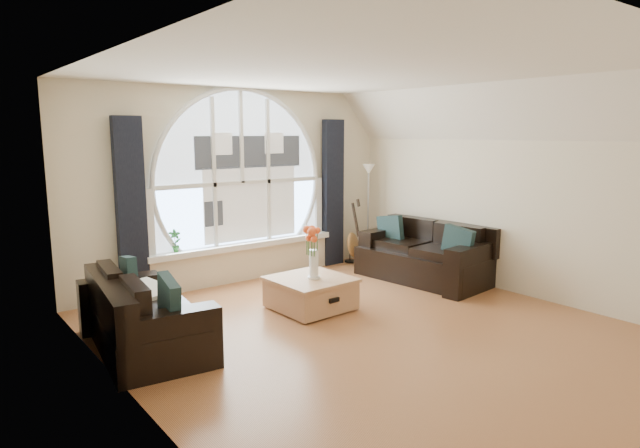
{
  "coord_description": "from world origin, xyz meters",
  "views": [
    {
      "loc": [
        -3.8,
        -4.0,
        2.1
      ],
      "look_at": [
        0.0,
        0.9,
        1.05
      ],
      "focal_mm": 30.41,
      "sensor_mm": 36.0,
      "label": 1
    }
  ],
  "objects": [
    {
      "name": "sofa_right",
      "position": [
        2.02,
        1.08,
        0.4
      ],
      "size": [
        1.12,
        1.94,
        0.82
      ],
      "primitive_type": "cube",
      "rotation": [
        0.0,
        0.0,
        0.11
      ],
      "color": "black",
      "rests_on": "ground"
    },
    {
      "name": "guitar",
      "position": [
        1.9,
        2.47,
        0.53
      ],
      "size": [
        0.43,
        0.37,
        1.06
      ],
      "primitive_type": "cube",
      "rotation": [
        0.0,
        0.0,
        0.43
      ],
      "color": "brown",
      "rests_on": "ground"
    },
    {
      "name": "ceiling",
      "position": [
        0.0,
        0.0,
        2.7
      ],
      "size": [
        5.0,
        5.5,
        0.01
      ],
      "primitive_type": "cube",
      "color": "silver",
      "rests_on": "ground"
    },
    {
      "name": "wall_left",
      "position": [
        -2.5,
        0.0,
        1.35
      ],
      "size": [
        0.01,
        5.5,
        2.7
      ],
      "primitive_type": "cube",
      "color": "beige",
      "rests_on": "ground"
    },
    {
      "name": "ground",
      "position": [
        0.0,
        0.0,
        0.0
      ],
      "size": [
        5.0,
        5.5,
        0.01
      ],
      "primitive_type": "cube",
      "color": "brown",
      "rests_on": "ground"
    },
    {
      "name": "sofa_left",
      "position": [
        -2.06,
        1.05,
        0.4
      ],
      "size": [
        1.03,
        1.75,
        0.74
      ],
      "primitive_type": "cube",
      "rotation": [
        0.0,
        0.0,
        -0.12
      ],
      "color": "black",
      "rests_on": "ground"
    },
    {
      "name": "window_sill",
      "position": [
        0.0,
        2.65,
        0.51
      ],
      "size": [
        2.9,
        0.22,
        0.08
      ],
      "primitive_type": "cube",
      "color": "white",
      "rests_on": "wall_back"
    },
    {
      "name": "wall_back",
      "position": [
        0.0,
        2.75,
        1.35
      ],
      "size": [
        5.0,
        0.01,
        2.7
      ],
      "primitive_type": "cube",
      "color": "beige",
      "rests_on": "ground"
    },
    {
      "name": "window_frame",
      "position": [
        0.0,
        2.69,
        1.62
      ],
      "size": [
        2.76,
        0.08,
        2.15
      ],
      "primitive_type": "cube",
      "color": "white",
      "rests_on": "wall_back"
    },
    {
      "name": "arched_window",
      "position": [
        0.0,
        2.72,
        1.62
      ],
      "size": [
        2.6,
        0.06,
        2.15
      ],
      "primitive_type": "cube",
      "color": "silver",
      "rests_on": "wall_back"
    },
    {
      "name": "vase_flowers",
      "position": [
        -0.04,
        0.97,
        0.78
      ],
      "size": [
        0.24,
        0.24,
        0.7
      ],
      "primitive_type": "cube",
      "color": "white",
      "rests_on": "coffee_chest"
    },
    {
      "name": "throw_blanket",
      "position": [
        -2.01,
        1.26,
        0.5
      ],
      "size": [
        0.68,
        0.68,
        0.1
      ],
      "primitive_type": "cube",
      "rotation": [
        0.0,
        0.0,
        0.27
      ],
      "color": "silver",
      "rests_on": "sofa_left"
    },
    {
      "name": "neighbor_house",
      "position": [
        0.15,
        2.71,
        1.5
      ],
      "size": [
        1.7,
        0.02,
        1.5
      ],
      "primitive_type": "cube",
      "color": "silver",
      "rests_on": "wall_back"
    },
    {
      "name": "wall_right",
      "position": [
        2.5,
        0.0,
        1.35
      ],
      "size": [
        0.01,
        5.5,
        2.7
      ],
      "primitive_type": "cube",
      "color": "beige",
      "rests_on": "ground"
    },
    {
      "name": "coffee_chest",
      "position": [
        -0.05,
        1.02,
        0.21
      ],
      "size": [
        0.9,
        0.9,
        0.43
      ],
      "primitive_type": "cube",
      "rotation": [
        0.0,
        0.0,
        0.03
      ],
      "color": "#A8744D",
      "rests_on": "ground"
    },
    {
      "name": "floor_lamp",
      "position": [
        2.16,
        2.41,
        0.8
      ],
      "size": [
        0.24,
        0.24,
        1.6
      ],
      "primitive_type": "cube",
      "color": "#B2B2B2",
      "rests_on": "ground"
    },
    {
      "name": "curtain_right",
      "position": [
        1.6,
        2.63,
        1.15
      ],
      "size": [
        0.35,
        0.12,
        2.3
      ],
      "primitive_type": "cube",
      "color": "black",
      "rests_on": "ground"
    },
    {
      "name": "potted_plant",
      "position": [
        -1.04,
        2.65,
        0.7
      ],
      "size": [
        0.17,
        0.13,
        0.3
      ],
      "primitive_type": "imported",
      "rotation": [
        0.0,
        0.0,
        -0.16
      ],
      "color": "#1E6023",
      "rests_on": "window_sill"
    },
    {
      "name": "curtain_left",
      "position": [
        -1.6,
        2.63,
        1.15
      ],
      "size": [
        0.35,
        0.12,
        2.3
      ],
      "primitive_type": "cube",
      "color": "black",
      "rests_on": "ground"
    },
    {
      "name": "attic_slope",
      "position": [
        2.2,
        0.0,
        2.35
      ],
      "size": [
        0.92,
        5.5,
        0.72
      ],
      "primitive_type": "cube",
      "color": "silver",
      "rests_on": "ground"
    }
  ]
}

